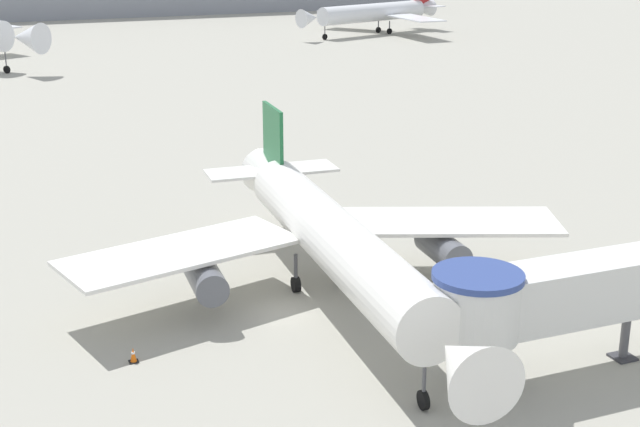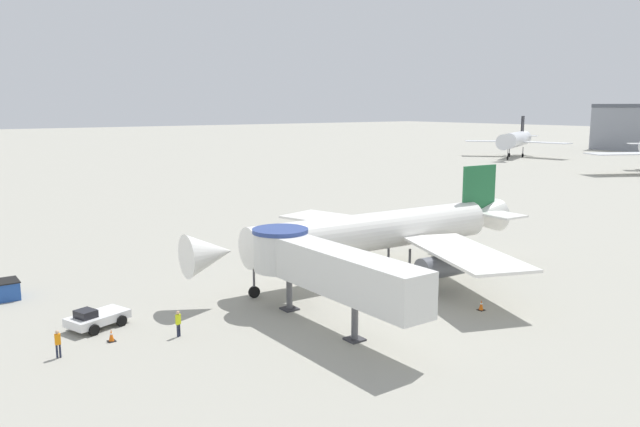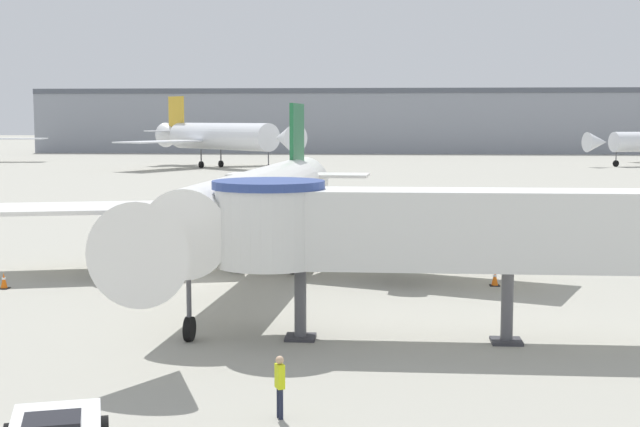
# 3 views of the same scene
# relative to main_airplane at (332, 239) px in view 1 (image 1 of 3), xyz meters

# --- Properties ---
(ground_plane) EXTENTS (800.00, 800.00, 0.00)m
(ground_plane) POSITION_rel_main_airplane_xyz_m (-3.06, -0.16, -3.83)
(ground_plane) COLOR #9E9B8E
(main_airplane) EXTENTS (30.17, 32.51, 9.01)m
(main_airplane) POSITION_rel_main_airplane_xyz_m (0.00, 0.00, 0.00)
(main_airplane) COLOR white
(main_airplane) RESTS_ON ground_plane
(jet_bridge) EXTENTS (16.42, 4.09, 5.82)m
(jet_bridge) POSITION_rel_main_airplane_xyz_m (6.98, -11.68, 0.32)
(jet_bridge) COLOR silver
(jet_bridge) RESTS_ON ground_plane
(traffic_cone_port_wing) EXTENTS (0.47, 0.47, 0.77)m
(traffic_cone_port_wing) POSITION_rel_main_airplane_xyz_m (-11.80, -2.97, -3.46)
(traffic_cone_port_wing) COLOR black
(traffic_cone_port_wing) RESTS_ON ground_plane
(traffic_cone_starboard_wing) EXTENTS (0.48, 0.48, 0.79)m
(traffic_cone_starboard_wing) POSITION_rel_main_airplane_xyz_m (11.61, -0.56, -3.45)
(traffic_cone_starboard_wing) COLOR black
(traffic_cone_starboard_wing) RESTS_ON ground_plane
(background_jet_red_tail) EXTENTS (33.92, 30.33, 9.50)m
(background_jet_red_tail) POSITION_rel_main_airplane_xyz_m (57.99, 115.49, 0.37)
(background_jet_red_tail) COLOR silver
(background_jet_red_tail) RESTS_ON ground_plane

